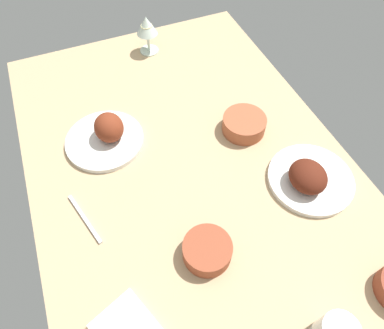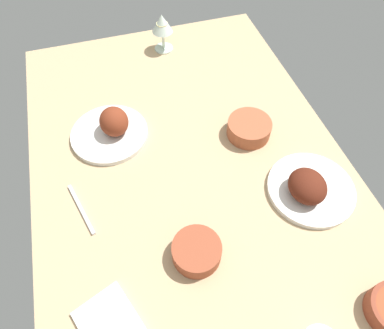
% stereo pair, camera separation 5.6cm
% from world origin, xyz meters
% --- Properties ---
extents(dining_table, '(1.40, 0.90, 0.04)m').
position_xyz_m(dining_table, '(0.00, 0.00, 0.02)').
color(dining_table, tan).
rests_on(dining_table, ground).
extents(plate_center_main, '(0.23, 0.23, 0.10)m').
position_xyz_m(plate_center_main, '(-0.19, -0.20, 0.07)').
color(plate_center_main, silver).
rests_on(plate_center_main, dining_table).
extents(plate_near_viewer, '(0.24, 0.24, 0.09)m').
position_xyz_m(plate_near_viewer, '(0.17, 0.28, 0.07)').
color(plate_near_viewer, silver).
rests_on(plate_near_viewer, dining_table).
extents(bowl_onions, '(0.12, 0.12, 0.05)m').
position_xyz_m(bowl_onions, '(0.25, -0.06, 0.07)').
color(bowl_onions, brown).
rests_on(bowl_onions, dining_table).
extents(bowl_cream, '(0.13, 0.13, 0.05)m').
position_xyz_m(bowl_cream, '(-0.08, 0.20, 0.07)').
color(bowl_cream, '#A35133').
rests_on(bowl_cream, dining_table).
extents(wine_glass, '(0.08, 0.08, 0.14)m').
position_xyz_m(wine_glass, '(-0.57, 0.06, 0.14)').
color(wine_glass, silver).
rests_on(wine_glass, dining_table).
extents(fork_loose, '(0.17, 0.06, 0.01)m').
position_xyz_m(fork_loose, '(0.04, -0.32, 0.04)').
color(fork_loose, silver).
rests_on(fork_loose, dining_table).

